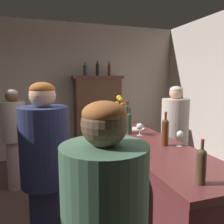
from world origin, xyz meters
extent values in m
cube|color=#C0AFA0|center=(0.00, 3.01, 1.45)|extent=(5.34, 0.12, 2.91)
cube|color=maroon|center=(0.51, 0.13, 0.50)|extent=(0.58, 2.47, 1.00)
cube|color=#5D2728|center=(0.51, 0.13, 1.02)|extent=(0.66, 2.57, 0.05)
cube|color=brown|center=(0.67, 2.68, 0.89)|extent=(0.98, 0.42, 1.78)
cube|color=brown|center=(0.67, 2.68, 1.75)|extent=(1.06, 0.48, 0.06)
cylinder|color=#203925|center=(0.46, 0.38, 1.16)|extent=(0.07, 0.07, 0.22)
sphere|color=#203925|center=(0.46, 0.38, 1.27)|extent=(0.07, 0.07, 0.07)
cylinder|color=#203925|center=(0.46, 0.38, 1.31)|extent=(0.02, 0.02, 0.09)
cylinder|color=#AB1A2A|center=(0.46, 0.38, 1.37)|extent=(0.03, 0.03, 0.02)
cylinder|color=#43331E|center=(0.38, -0.99, 1.15)|extent=(0.06, 0.06, 0.20)
sphere|color=#43331E|center=(0.38, -0.99, 1.24)|extent=(0.06, 0.06, 0.06)
cylinder|color=#43331E|center=(0.38, -0.99, 1.28)|extent=(0.02, 0.02, 0.08)
cylinder|color=red|center=(0.38, -0.99, 1.33)|extent=(0.02, 0.02, 0.02)
cylinder|color=#4E2B12|center=(0.61, -0.18, 1.16)|extent=(0.07, 0.07, 0.23)
sphere|color=#4E2B12|center=(0.61, -0.18, 1.28)|extent=(0.07, 0.07, 0.07)
cylinder|color=#4E2B12|center=(0.61, -0.18, 1.32)|extent=(0.02, 0.02, 0.09)
cylinder|color=#B0182B|center=(0.61, -0.18, 1.38)|extent=(0.03, 0.03, 0.02)
cylinder|color=black|center=(0.33, 0.52, 1.15)|extent=(0.06, 0.06, 0.21)
sphere|color=black|center=(0.33, 0.52, 1.25)|extent=(0.06, 0.06, 0.06)
cylinder|color=black|center=(0.33, 0.52, 1.29)|extent=(0.02, 0.02, 0.08)
cylinder|color=#AD2022|center=(0.33, 0.52, 1.34)|extent=(0.02, 0.02, 0.02)
cylinder|color=#173419|center=(0.71, 1.05, 1.16)|extent=(0.07, 0.07, 0.23)
sphere|color=#173419|center=(0.71, 1.05, 1.28)|extent=(0.07, 0.07, 0.07)
cylinder|color=#173419|center=(0.71, 1.05, 1.32)|extent=(0.03, 0.03, 0.08)
cylinder|color=#A8221C|center=(0.71, 1.05, 1.37)|extent=(0.03, 0.03, 0.02)
cylinder|color=#193821|center=(0.36, 1.01, 1.16)|extent=(0.08, 0.08, 0.23)
sphere|color=#193821|center=(0.36, 1.01, 1.28)|extent=(0.08, 0.08, 0.08)
cylinder|color=#193821|center=(0.36, 1.01, 1.32)|extent=(0.03, 0.03, 0.09)
cylinder|color=black|center=(0.36, 1.01, 1.37)|extent=(0.03, 0.03, 0.02)
cylinder|color=white|center=(0.55, 0.27, 1.05)|extent=(0.06, 0.06, 0.00)
cylinder|color=white|center=(0.55, 0.27, 1.08)|extent=(0.01, 0.01, 0.07)
ellipsoid|color=white|center=(0.55, 0.27, 1.15)|extent=(0.08, 0.08, 0.07)
ellipsoid|color=maroon|center=(0.55, 0.27, 1.13)|extent=(0.06, 0.06, 0.03)
cylinder|color=white|center=(0.74, -0.25, 1.05)|extent=(0.06, 0.06, 0.00)
cylinder|color=white|center=(0.74, -0.25, 1.09)|extent=(0.01, 0.01, 0.08)
ellipsoid|color=white|center=(0.74, -0.25, 1.17)|extent=(0.07, 0.07, 0.07)
cylinder|color=#49391C|center=(0.68, 1.26, 1.15)|extent=(0.14, 0.14, 0.20)
cylinder|color=#38602D|center=(0.72, 1.25, 1.27)|extent=(0.01, 0.01, 0.19)
sphere|color=orange|center=(0.72, 1.25, 1.36)|extent=(0.05, 0.05, 0.05)
cylinder|color=#38602D|center=(0.70, 1.27, 1.27)|extent=(0.01, 0.01, 0.20)
sphere|color=yellow|center=(0.70, 1.27, 1.37)|extent=(0.05, 0.05, 0.05)
cylinder|color=#38602D|center=(0.66, 1.29, 1.29)|extent=(0.01, 0.01, 0.24)
sphere|color=yellow|center=(0.66, 1.29, 1.41)|extent=(0.08, 0.08, 0.08)
cylinder|color=#38602D|center=(0.62, 1.27, 1.25)|extent=(0.01, 0.01, 0.16)
sphere|color=gold|center=(0.62, 1.27, 1.33)|extent=(0.06, 0.06, 0.06)
cylinder|color=#38602D|center=(0.67, 1.24, 1.28)|extent=(0.01, 0.01, 0.22)
sphere|color=gold|center=(0.67, 1.24, 1.39)|extent=(0.07, 0.07, 0.07)
cylinder|color=#38602D|center=(0.70, 1.23, 1.24)|extent=(0.01, 0.01, 0.14)
sphere|color=orange|center=(0.70, 1.23, 1.31)|extent=(0.07, 0.07, 0.07)
cylinder|color=white|center=(0.67, 0.58, 1.05)|extent=(0.19, 0.19, 0.01)
cylinder|color=#1E2A37|center=(0.40, 2.68, 1.87)|extent=(0.07, 0.07, 0.19)
sphere|color=#1E2A37|center=(0.40, 2.68, 1.97)|extent=(0.07, 0.07, 0.07)
cylinder|color=#1E2A37|center=(0.40, 2.68, 2.00)|extent=(0.02, 0.02, 0.07)
cylinder|color=#B41C2D|center=(0.40, 2.68, 2.05)|extent=(0.02, 0.02, 0.02)
cylinder|color=black|center=(0.67, 2.68, 1.89)|extent=(0.07, 0.07, 0.23)
sphere|color=black|center=(0.67, 2.68, 2.01)|extent=(0.07, 0.07, 0.07)
cylinder|color=black|center=(0.67, 2.68, 2.05)|extent=(0.03, 0.03, 0.08)
cylinder|color=gold|center=(0.67, 2.68, 2.10)|extent=(0.03, 0.03, 0.02)
cylinder|color=#462913|center=(0.94, 2.68, 1.89)|extent=(0.06, 0.06, 0.22)
sphere|color=#462913|center=(0.94, 2.68, 2.00)|extent=(0.06, 0.06, 0.06)
cylinder|color=#462913|center=(0.94, 2.68, 2.04)|extent=(0.03, 0.03, 0.07)
cylinder|color=red|center=(0.94, 2.68, 2.08)|extent=(0.03, 0.03, 0.02)
cylinder|color=#B9A19E|center=(-0.94, 1.58, 0.38)|extent=(0.26, 0.26, 0.77)
cylinder|color=#A29D8D|center=(-0.94, 1.58, 1.07)|extent=(0.36, 0.36, 0.60)
sphere|color=brown|center=(-0.94, 1.58, 1.46)|extent=(0.19, 0.19, 0.19)
ellipsoid|color=#B5B3AC|center=(-0.94, 1.58, 1.50)|extent=(0.18, 0.18, 0.11)
cylinder|color=navy|center=(-0.53, -0.24, 1.17)|extent=(0.40, 0.40, 0.64)
sphere|color=#E3A685|center=(-0.53, -0.24, 1.58)|extent=(0.20, 0.20, 0.20)
ellipsoid|color=#99501F|center=(-0.53, -0.24, 1.62)|extent=(0.19, 0.19, 0.11)
cylinder|color=#9A9491|center=(-0.49, 0.72, 0.38)|extent=(0.23, 0.23, 0.76)
cylinder|color=#9B948C|center=(-0.49, 0.72, 1.05)|extent=(0.32, 0.32, 0.58)
sphere|color=#9A674D|center=(-0.49, 0.72, 1.42)|extent=(0.18, 0.18, 0.18)
ellipsoid|color=#985729|center=(-0.49, 0.72, 1.46)|extent=(0.17, 0.17, 0.10)
cylinder|color=#406149|center=(-0.32, -1.24, 1.13)|extent=(0.37, 0.37, 0.60)
sphere|color=brown|center=(-0.32, -1.24, 1.52)|extent=(0.19, 0.19, 0.19)
ellipsoid|color=#9B5528|center=(-0.32, -1.24, 1.56)|extent=(0.18, 0.18, 0.10)
cylinder|color=#B3AC8B|center=(1.15, 0.46, 0.42)|extent=(0.26, 0.26, 0.83)
cylinder|color=#B1A79B|center=(1.15, 0.46, 1.14)|extent=(0.36, 0.36, 0.61)
sphere|color=tan|center=(1.15, 0.46, 1.52)|extent=(0.18, 0.18, 0.18)
ellipsoid|color=#B2ADA1|center=(1.15, 0.46, 1.56)|extent=(0.17, 0.17, 0.10)
camera|label=1|loc=(-0.57, -2.09, 1.70)|focal=36.32mm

